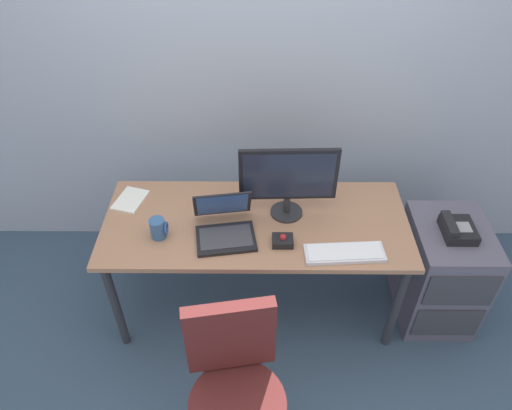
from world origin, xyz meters
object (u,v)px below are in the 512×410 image
(desk_phone, at_px, (457,229))
(monitor_main, at_px, (288,178))
(laptop, at_px, (225,226))
(trackball_mouse, at_px, (283,240))
(office_chair, at_px, (236,398))
(paper_notepad, at_px, (130,200))
(keyboard, at_px, (345,253))
(coffee_mug, at_px, (158,228))
(file_cabinet, at_px, (440,272))

(desk_phone, xyz_separation_m, monitor_main, (-0.93, 0.12, 0.25))
(laptop, height_order, trackball_mouse, laptop)
(office_chair, distance_m, monitor_main, 1.11)
(laptop, bearing_deg, paper_notepad, 155.17)
(keyboard, distance_m, coffee_mug, 0.98)
(file_cabinet, bearing_deg, office_chair, -145.21)
(desk_phone, relative_size, paper_notepad, 0.96)
(monitor_main, xyz_separation_m, trackball_mouse, (-0.03, -0.24, -0.22))
(office_chair, xyz_separation_m, laptop, (-0.08, 0.77, 0.36))
(desk_phone, bearing_deg, trackball_mouse, -172.83)
(file_cabinet, bearing_deg, trackball_mouse, -171.93)
(laptop, bearing_deg, office_chair, -84.02)
(file_cabinet, xyz_separation_m, trackball_mouse, (-0.96, -0.14, 0.41))
(office_chair, height_order, coffee_mug, office_chair)
(monitor_main, xyz_separation_m, paper_notepad, (-0.90, 0.10, -0.24))
(office_chair, distance_m, coffee_mug, 0.93)
(monitor_main, distance_m, trackball_mouse, 0.33)
(keyboard, distance_m, laptop, 0.64)
(desk_phone, relative_size, monitor_main, 0.38)
(paper_notepad, bearing_deg, trackball_mouse, -21.33)
(monitor_main, distance_m, laptop, 0.42)
(paper_notepad, bearing_deg, desk_phone, -6.86)
(monitor_main, relative_size, trackball_mouse, 4.77)
(desk_phone, height_order, trackball_mouse, trackball_mouse)
(desk_phone, relative_size, coffee_mug, 1.72)
(office_chair, xyz_separation_m, monitor_main, (0.26, 0.93, 0.56))
(file_cabinet, relative_size, monitor_main, 1.31)
(trackball_mouse, distance_m, coffee_mug, 0.66)
(file_cabinet, distance_m, desk_phone, 0.38)
(coffee_mug, bearing_deg, trackball_mouse, -4.39)
(office_chair, relative_size, paper_notepad, 4.43)
(monitor_main, distance_m, keyboard, 0.49)
(office_chair, relative_size, laptop, 2.61)
(desk_phone, bearing_deg, paper_notepad, 173.14)
(laptop, bearing_deg, coffee_mug, -175.21)
(desk_phone, distance_m, laptop, 1.27)
(keyboard, bearing_deg, paper_notepad, 160.57)
(office_chair, height_order, laptop, laptop)
(keyboard, bearing_deg, monitor_main, 131.81)
(office_chair, bearing_deg, keyboard, 48.56)
(desk_phone, bearing_deg, monitor_main, 172.66)
(trackball_mouse, bearing_deg, laptop, 165.53)
(office_chair, relative_size, coffee_mug, 7.95)
(desk_phone, relative_size, keyboard, 0.48)
(office_chair, relative_size, trackball_mouse, 8.38)
(file_cabinet, bearing_deg, desk_phone, -116.78)
(keyboard, height_order, trackball_mouse, trackball_mouse)
(paper_notepad, bearing_deg, file_cabinet, -6.32)
(file_cabinet, xyz_separation_m, paper_notepad, (-1.84, 0.20, 0.39))
(keyboard, height_order, paper_notepad, keyboard)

